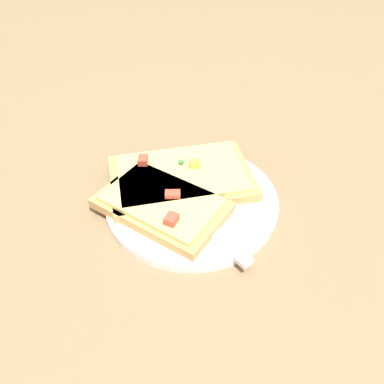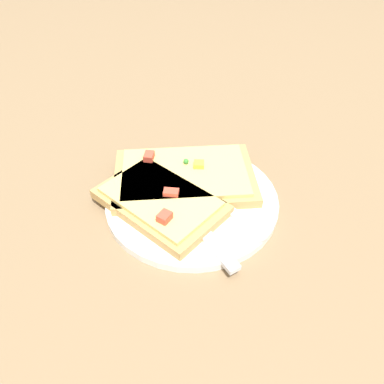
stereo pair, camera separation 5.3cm
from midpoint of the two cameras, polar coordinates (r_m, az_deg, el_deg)
name	(u,v)px [view 1 (the left image)]	position (r m, az deg, el deg)	size (l,w,h in m)	color
ground_plane	(192,203)	(0.55, -2.78, -1.83)	(4.00, 4.00, 0.00)	#7F6647
plate	(192,200)	(0.54, -2.80, -1.38)	(0.25, 0.25, 0.01)	white
fork	(211,191)	(0.54, 0.07, 0.04)	(0.13, 0.17, 0.01)	silver
knife	(203,225)	(0.50, -1.32, -5.17)	(0.14, 0.17, 0.01)	silver
pizza_slice_main	(181,176)	(0.56, -4.39, 2.26)	(0.21, 0.25, 0.03)	tan
pizza_slice_corner	(162,204)	(0.52, -7.50, -1.89)	(0.16, 0.20, 0.03)	tan
crumb_scatter	(190,194)	(0.54, -3.15, -0.45)	(0.14, 0.14, 0.01)	#C67A57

